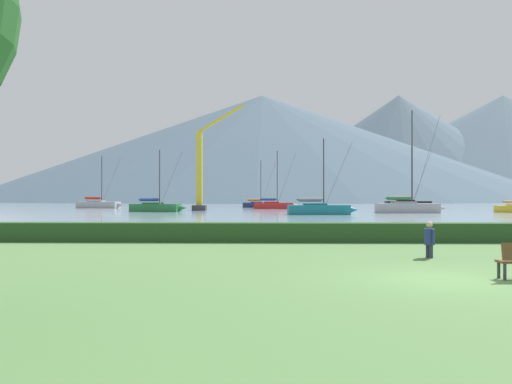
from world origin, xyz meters
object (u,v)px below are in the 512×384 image
(dock_crane, at_px, (201,175))
(sailboat_slip_8, at_px, (408,207))
(sailboat_slip_6, at_px, (409,204))
(sailboat_slip_10, at_px, (274,205))
(sailboat_slip_0, at_px, (99,204))
(sailboat_slip_9, at_px, (319,209))
(sailboat_slip_4, at_px, (156,207))
(sailboat_slip_7, at_px, (259,204))
(person_seated_viewer, at_px, (429,238))

(dock_crane, bearing_deg, sailboat_slip_8, -20.31)
(sailboat_slip_6, relative_size, dock_crane, 0.71)
(sailboat_slip_10, relative_size, dock_crane, 0.62)
(sailboat_slip_6, bearing_deg, sailboat_slip_0, -176.72)
(sailboat_slip_9, xyz_separation_m, dock_crane, (-15.93, 16.74, 4.60))
(sailboat_slip_6, bearing_deg, sailboat_slip_4, -149.08)
(sailboat_slip_0, xyz_separation_m, sailboat_slip_10, (31.52, -4.50, -0.07))
(sailboat_slip_4, xyz_separation_m, sailboat_slip_10, (16.51, 16.97, -0.01))
(sailboat_slip_0, bearing_deg, sailboat_slip_8, -20.36)
(sailboat_slip_6, relative_size, sailboat_slip_8, 0.86)
(sailboat_slip_9, relative_size, sailboat_slip_10, 0.89)
(sailboat_slip_6, height_order, sailboat_slip_10, sailboat_slip_6)
(sailboat_slip_7, height_order, dock_crane, dock_crane)
(sailboat_slip_7, relative_size, sailboat_slip_8, 0.68)
(sailboat_slip_6, xyz_separation_m, person_seated_viewer, (-20.20, -78.14, -0.08))
(sailboat_slip_4, bearing_deg, sailboat_slip_7, 72.93)
(sailboat_slip_0, height_order, sailboat_slip_6, sailboat_slip_6)
(sailboat_slip_4, relative_size, sailboat_slip_7, 0.95)
(sailboat_slip_8, xyz_separation_m, sailboat_slip_9, (-11.93, -6.42, -0.09))
(sailboat_slip_6, xyz_separation_m, sailboat_slip_8, (-7.89, -29.21, -0.00))
(sailboat_slip_10, bearing_deg, sailboat_slip_7, 107.39)
(sailboat_slip_7, distance_m, sailboat_slip_9, 39.54)
(person_seated_viewer, distance_m, dock_crane, 61.42)
(sailboat_slip_8, relative_size, person_seated_viewer, 10.51)
(sailboat_slip_0, distance_m, dock_crane, 26.18)
(sailboat_slip_4, distance_m, sailboat_slip_9, 24.02)
(sailboat_slip_0, distance_m, person_seated_viewer, 83.11)
(sailboat_slip_0, height_order, sailboat_slip_9, sailboat_slip_0)
(sailboat_slip_0, relative_size, dock_crane, 0.59)
(person_seated_viewer, xyz_separation_m, dock_crane, (-15.56, 59.24, 4.59))
(sailboat_slip_8, distance_m, sailboat_slip_9, 13.55)
(sailboat_slip_0, relative_size, sailboat_slip_7, 1.04)
(sailboat_slip_7, height_order, sailboat_slip_8, sailboat_slip_8)
(sailboat_slip_0, xyz_separation_m, sailboat_slip_9, (36.42, -32.38, -0.04))
(sailboat_slip_6, xyz_separation_m, sailboat_slip_10, (-24.72, -7.75, -0.12))
(sailboat_slip_9, xyz_separation_m, sailboat_slip_10, (-4.90, 27.88, -0.03))
(sailboat_slip_0, bearing_deg, sailboat_slip_9, -33.77)
(sailboat_slip_4, distance_m, sailboat_slip_6, 48.08)
(sailboat_slip_0, relative_size, sailboat_slip_8, 0.71)
(person_seated_viewer, bearing_deg, sailboat_slip_10, 77.16)
(sailboat_slip_4, xyz_separation_m, sailboat_slip_7, (13.62, 27.86, -0.07))
(sailboat_slip_9, bearing_deg, sailboat_slip_8, 25.29)
(sailboat_slip_7, bearing_deg, person_seated_viewer, -86.68)
(sailboat_slip_4, bearing_deg, sailboat_slip_0, 133.94)
(sailboat_slip_0, bearing_deg, person_seated_viewer, -56.43)
(person_seated_viewer, bearing_deg, sailboat_slip_9, 72.98)
(sailboat_slip_8, xyz_separation_m, sailboat_slip_10, (-16.83, 21.46, -0.12))
(sailboat_slip_4, height_order, dock_crane, dock_crane)
(dock_crane, bearing_deg, sailboat_slip_6, 27.86)
(sailboat_slip_6, bearing_deg, sailboat_slip_10, -162.62)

